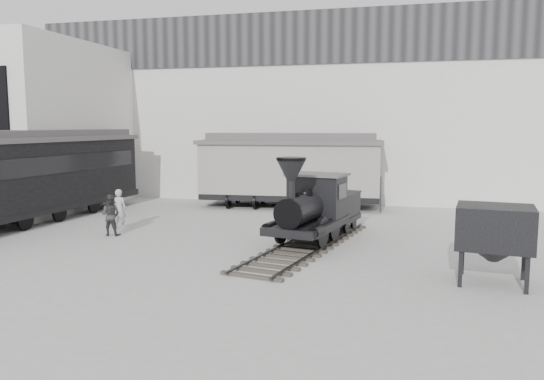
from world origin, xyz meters
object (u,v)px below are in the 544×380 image
(visitor_a, at_px, (119,209))
(visitor_b, at_px, (111,215))
(passenger_coach, at_px, (29,176))
(locomotive, at_px, (314,212))
(coal_hopper, at_px, (494,233))
(boxcar, at_px, (290,169))

(visitor_a, height_order, visitor_b, visitor_a)
(passenger_coach, bearing_deg, visitor_b, -14.55)
(locomotive, bearing_deg, coal_hopper, -22.80)
(boxcar, height_order, visitor_a, boxcar)
(visitor_a, bearing_deg, passenger_coach, -15.31)
(visitor_a, distance_m, visitor_b, 1.35)
(passenger_coach, relative_size, coal_hopper, 6.60)
(passenger_coach, distance_m, visitor_a, 5.10)
(locomotive, xyz_separation_m, visitor_b, (-8.41, -0.57, -0.38))
(passenger_coach, bearing_deg, visitor_a, -1.45)
(boxcar, relative_size, visitor_b, 5.98)
(locomotive, distance_m, boxcar, 9.12)
(boxcar, bearing_deg, passenger_coach, -149.32)
(visitor_b, bearing_deg, boxcar, -126.62)
(passenger_coach, relative_size, visitor_a, 8.51)
(boxcar, xyz_separation_m, visitor_b, (-5.63, -9.21, -1.31))
(boxcar, relative_size, visitor_a, 5.76)
(visitor_b, bearing_deg, visitor_a, -79.79)
(coal_hopper, bearing_deg, locomotive, 153.78)
(passenger_coach, xyz_separation_m, coal_hopper, (19.54, -5.19, -0.73))
(passenger_coach, distance_m, coal_hopper, 20.23)
(locomotive, relative_size, visitor_b, 5.68)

